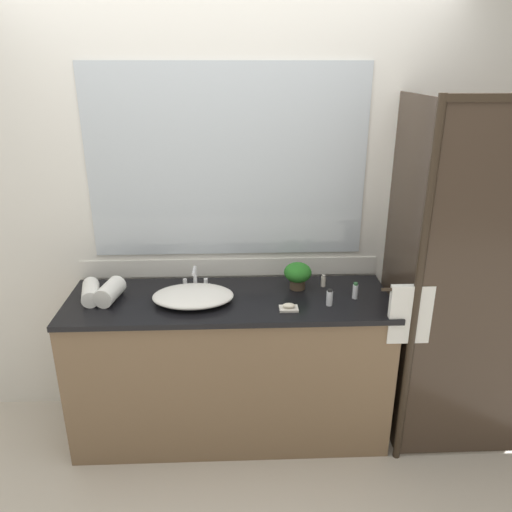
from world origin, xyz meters
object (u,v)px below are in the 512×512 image
potted_plant (298,274)px  rolled_towel_middle (110,292)px  soap_dish (289,307)px  faucet (195,282)px  amenity_bottle_shampoo (330,298)px  sink_basin (193,296)px  amenity_bottle_conditioner (323,281)px  rolled_towel_near_edge (91,292)px  amenity_bottle_body_wash (355,291)px

potted_plant → rolled_towel_middle: 1.05m
soap_dish → faucet: bearing=151.0°
amenity_bottle_shampoo → sink_basin: bearing=174.4°
faucet → soap_dish: size_ratio=1.70×
potted_plant → soap_dish: 0.29m
amenity_bottle_conditioner → rolled_towel_near_edge: rolled_towel_near_edge is taller
soap_dish → amenity_bottle_shampoo: size_ratio=1.08×
amenity_bottle_shampoo → rolled_towel_near_edge: size_ratio=0.42×
faucet → soap_dish: bearing=-29.0°
amenity_bottle_shampoo → rolled_towel_near_edge: (-1.30, 0.12, 0.00)m
soap_dish → amenity_bottle_body_wash: (0.38, 0.12, 0.03)m
rolled_towel_near_edge → amenity_bottle_body_wash: bearing=-1.6°
amenity_bottle_body_wash → soap_dish: bearing=-162.3°
amenity_bottle_body_wash → amenity_bottle_conditioner: bearing=132.3°
sink_basin → amenity_bottle_body_wash: amenity_bottle_body_wash is taller
potted_plant → amenity_bottle_conditioner: bearing=8.1°
amenity_bottle_shampoo → rolled_towel_middle: bearing=175.1°
amenity_bottle_shampoo → amenity_bottle_conditioner: (0.01, 0.24, -0.01)m
sink_basin → faucet: bearing=90.0°
potted_plant → amenity_bottle_conditioner: size_ratio=2.23×
amenity_bottle_conditioner → amenity_bottle_body_wash: amenity_bottle_body_wash is taller
amenity_bottle_shampoo → soap_dish: bearing=-168.8°
soap_dish → sink_basin: bearing=167.2°
faucet → potted_plant: (0.59, -0.02, 0.05)m
amenity_bottle_conditioner → potted_plant: bearing=-171.9°
sink_basin → faucet: (0.00, 0.17, 0.01)m
sink_basin → rolled_towel_near_edge: 0.57m
amenity_bottle_shampoo → faucet: bearing=162.0°
faucet → amenity_bottle_conditioner: size_ratio=2.39×
amenity_bottle_shampoo → rolled_towel_near_edge: same height
sink_basin → amenity_bottle_body_wash: size_ratio=4.72×
soap_dish → amenity_bottle_body_wash: amenity_bottle_body_wash is taller
faucet → rolled_towel_middle: bearing=-163.2°
faucet → amenity_bottle_body_wash: size_ratio=1.81×
potted_plant → amenity_bottle_shampoo: size_ratio=1.72×
faucet → amenity_bottle_conditioner: bearing=0.1°
potted_plant → amenity_bottle_conditioner: potted_plant is taller
potted_plant → amenity_bottle_body_wash: potted_plant is taller
amenity_bottle_shampoo → amenity_bottle_body_wash: 0.17m
sink_basin → amenity_bottle_shampoo: (0.74, -0.07, 0.01)m
amenity_bottle_body_wash → sink_basin: bearing=-179.7°
rolled_towel_middle → faucet: bearing=16.8°
faucet → rolled_towel_near_edge: faucet is taller
rolled_towel_middle → amenity_bottle_shampoo: bearing=-4.9°
potted_plant → rolled_towel_near_edge: 1.16m
amenity_bottle_shampoo → amenity_bottle_body_wash: (0.16, 0.08, 0.00)m
potted_plant → amenity_bottle_shampoo: 0.27m
sink_basin → faucet: faucet is taller
sink_basin → rolled_towel_near_edge: size_ratio=2.03×
amenity_bottle_conditioner → rolled_towel_middle: size_ratio=0.35×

